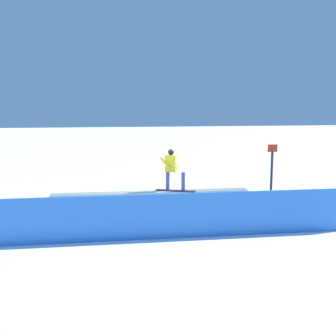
% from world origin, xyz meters
% --- Properties ---
extents(ground_plane, '(120.00, 120.00, 0.00)m').
position_xyz_m(ground_plane, '(0.00, 0.00, 0.00)').
color(ground_plane, white).
extents(grind_box, '(7.24, 0.66, 0.61)m').
position_xyz_m(grind_box, '(0.00, 0.00, 0.28)').
color(grind_box, blue).
rests_on(grind_box, ground_plane).
extents(snowboarder, '(1.48, 0.88, 1.55)m').
position_xyz_m(snowboarder, '(-0.78, -0.03, 1.45)').
color(snowboarder, black).
rests_on(snowboarder, grind_box).
extents(safety_fence, '(11.08, 0.31, 1.29)m').
position_xyz_m(safety_fence, '(0.00, 3.58, 0.65)').
color(safety_fence, '#3379DC').
rests_on(safety_fence, ground_plane).
extents(trail_marker, '(0.40, 0.10, 2.21)m').
position_xyz_m(trail_marker, '(-4.96, -0.70, 1.18)').
color(trail_marker, '#262628').
rests_on(trail_marker, ground_plane).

